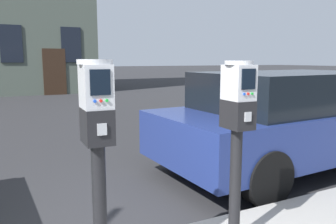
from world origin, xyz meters
name	(u,v)px	position (x,y,z in m)	size (l,w,h in m)	color
parking_meter_near_kerb	(97,133)	(-0.20, -0.23, 1.14)	(0.22, 0.25, 1.46)	black
parking_meter_twin_adjacent	(237,120)	(0.88, -0.23, 1.14)	(0.22, 0.25, 1.45)	black
parked_car_white_suv	(297,117)	(3.20, 1.32, 0.75)	(4.52, 2.06, 1.42)	navy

